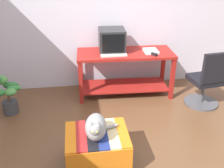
# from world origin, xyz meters

# --- Properties ---
(ground_plane) EXTENTS (14.00, 14.00, 0.00)m
(ground_plane) POSITION_xyz_m (0.00, 0.00, 0.00)
(ground_plane) COLOR brown
(back_wall) EXTENTS (8.00, 0.10, 2.60)m
(back_wall) POSITION_xyz_m (0.00, 2.05, 1.30)
(back_wall) COLOR silver
(back_wall) RESTS_ON ground_plane
(desk) EXTENTS (1.54, 0.68, 0.72)m
(desk) POSITION_xyz_m (0.30, 1.60, 0.50)
(desk) COLOR maroon
(desk) RESTS_ON ground_plane
(tv_monitor) EXTENTS (0.42, 0.43, 0.35)m
(tv_monitor) POSITION_xyz_m (0.10, 1.68, 0.90)
(tv_monitor) COLOR #28282B
(tv_monitor) RESTS_ON desk
(keyboard) EXTENTS (0.40, 0.15, 0.02)m
(keyboard) POSITION_xyz_m (0.09, 1.47, 0.74)
(keyboard) COLOR beige
(keyboard) RESTS_ON desk
(book) EXTENTS (0.21, 0.25, 0.04)m
(book) POSITION_xyz_m (0.69, 1.54, 0.74)
(book) COLOR white
(book) RESTS_ON desk
(ottoman_with_blanket) EXTENTS (0.67, 0.55, 0.39)m
(ottoman_with_blanket) POSITION_xyz_m (-0.30, 0.01, 0.19)
(ottoman_with_blanket) COLOR #4C4238
(ottoman_with_blanket) RESTS_ON ground_plane
(cat) EXTENTS (0.38, 0.40, 0.28)m
(cat) POSITION_xyz_m (-0.32, -0.03, 0.51)
(cat) COLOR gray
(cat) RESTS_ON ottoman_with_blanket
(potted_plant) EXTENTS (0.39, 0.32, 0.61)m
(potted_plant) POSITION_xyz_m (-1.49, 1.23, 0.31)
(potted_plant) COLOR #3D3D42
(potted_plant) RESTS_ON ground_plane
(office_chair) EXTENTS (0.52, 0.52, 0.89)m
(office_chair) POSITION_xyz_m (1.43, 1.03, 0.39)
(office_chair) COLOR #4C4C51
(office_chair) RESTS_ON ground_plane
(stapler) EXTENTS (0.09, 0.11, 0.04)m
(stapler) POSITION_xyz_m (0.70, 1.39, 0.74)
(stapler) COLOR black
(stapler) RESTS_ON desk
(pen) EXTENTS (0.14, 0.04, 0.01)m
(pen) POSITION_xyz_m (0.69, 1.62, 0.73)
(pen) COLOR #B7B7BC
(pen) RESTS_ON desk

